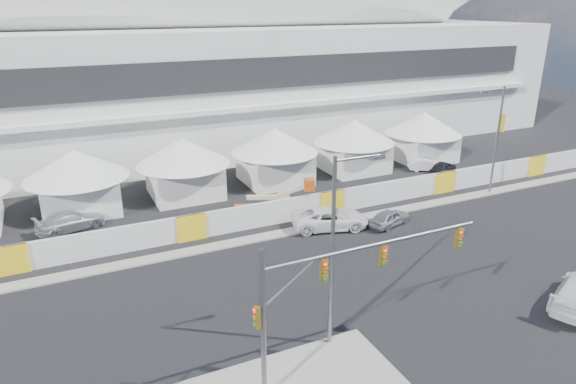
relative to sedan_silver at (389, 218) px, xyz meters
name	(u,v)px	position (x,y,z in m)	size (l,w,h in m)	color
ground	(367,322)	(-8.92, -10.37, -0.67)	(160.00, 160.00, 0.00)	black
far_curb	(475,195)	(11.08, 2.13, -0.61)	(80.00, 1.20, 0.12)	gray
stadium	(245,64)	(-0.21, 31.13, 8.78)	(80.00, 24.80, 21.98)	silver
tent_row	(231,156)	(-8.42, 13.63, 2.48)	(53.40, 8.40, 5.40)	silver
hoarding_fence	(332,202)	(-2.92, 4.13, 0.33)	(70.00, 0.25, 2.00)	silver
scaffold_tower	(497,80)	(37.08, 25.63, 5.33)	(4.40, 4.40, 12.00)	#595B60
sedan_silver	(389,218)	(0.00, 0.00, 0.00)	(3.91, 1.57, 1.33)	#B0B0B5
pickup_curb	(330,218)	(-4.54, 1.54, 0.17)	(6.00, 2.76, 1.67)	white
lot_car_a	(427,165)	(11.99, 10.07, -0.04)	(3.82, 1.33, 1.26)	silver
lot_car_b	(443,168)	(12.64, 8.32, 0.04)	(4.11, 1.66, 1.40)	black
lot_car_c	(70,221)	(-22.99, 9.86, 0.08)	(5.14, 2.09, 1.49)	silver
traffic_mast	(315,304)	(-13.95, -13.48, 3.66)	(11.44, 0.72, 7.36)	gray
streetlight_median	(337,240)	(-11.52, -11.17, 5.24)	(2.77, 0.28, 10.02)	slate
streetlight_curb	(496,133)	(12.65, 2.13, 5.06)	(2.92, 0.66, 9.88)	gray
boom_lift	(262,207)	(-8.54, 5.83, 0.23)	(6.82, 2.64, 3.34)	#C04A12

